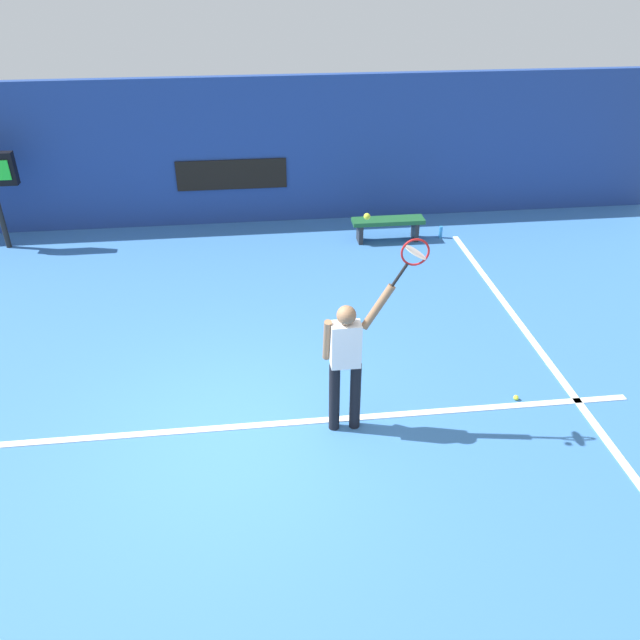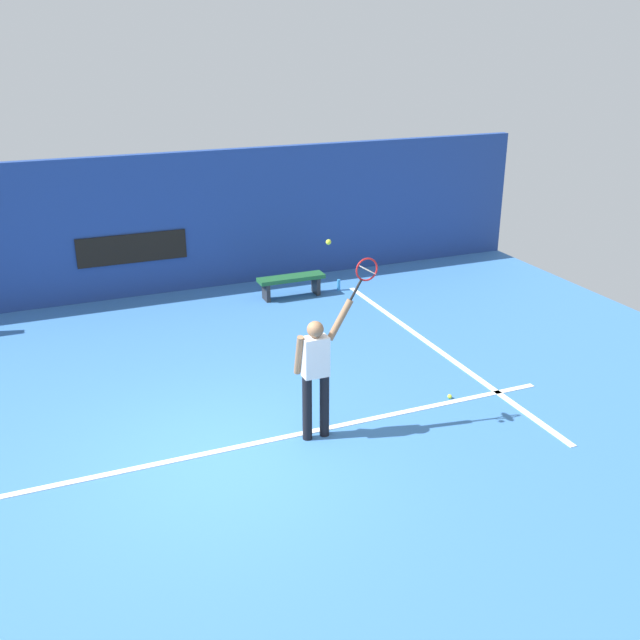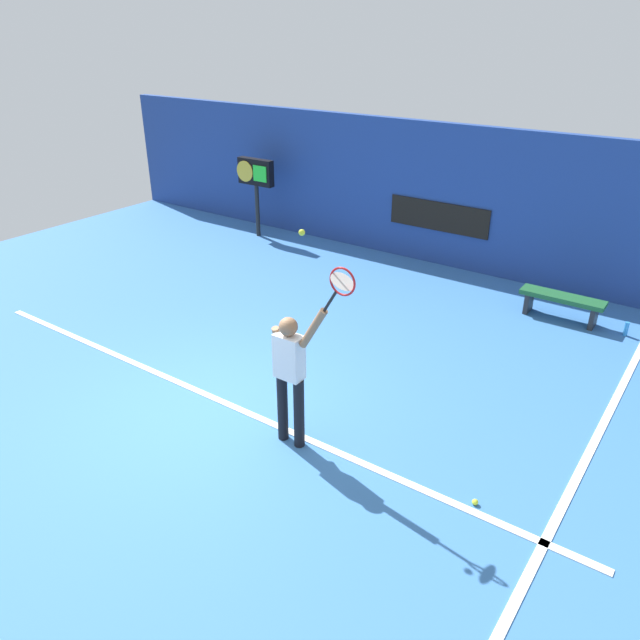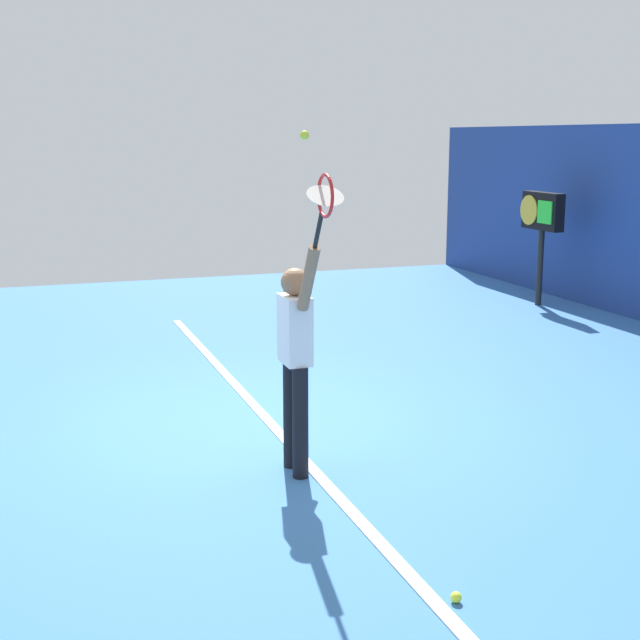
{
  "view_description": "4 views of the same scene",
  "coord_description": "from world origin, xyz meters",
  "px_view_note": "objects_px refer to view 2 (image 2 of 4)",
  "views": [
    {
      "loc": [
        0.3,
        -5.89,
        5.13
      ],
      "look_at": [
        1.02,
        0.28,
        1.41
      ],
      "focal_mm": 35.94,
      "sensor_mm": 36.0,
      "label": 1
    },
    {
      "loc": [
        -1.99,
        -7.98,
        5.13
      ],
      "look_at": [
        1.55,
        0.52,
        1.5
      ],
      "focal_mm": 41.12,
      "sensor_mm": 36.0,
      "label": 2
    },
    {
      "loc": [
        5.14,
        -4.75,
        4.66
      ],
      "look_at": [
        1.2,
        0.8,
        1.35
      ],
      "focal_mm": 34.48,
      "sensor_mm": 36.0,
      "label": 3
    },
    {
      "loc": [
        7.75,
        -1.98,
        2.69
      ],
      "look_at": [
        1.66,
        0.15,
        1.34
      ],
      "focal_mm": 49.0,
      "sensor_mm": 36.0,
      "label": 4
    }
  ],
  "objects_px": {
    "court_bench": "(291,281)",
    "tennis_racket": "(366,272)",
    "spare_ball": "(450,396)",
    "tennis_ball": "(329,242)",
    "water_bottle": "(339,285)",
    "tennis_player": "(316,369)"
  },
  "relations": [
    {
      "from": "tennis_ball",
      "to": "court_bench",
      "type": "xyz_separation_m",
      "value": [
        1.49,
        5.41,
        -2.37
      ]
    },
    {
      "from": "tennis_player",
      "to": "tennis_ball",
      "type": "xyz_separation_m",
      "value": [
        0.18,
        0.02,
        1.7
      ]
    },
    {
      "from": "tennis_racket",
      "to": "court_bench",
      "type": "xyz_separation_m",
      "value": [
        0.98,
        5.44,
        -1.93
      ]
    },
    {
      "from": "tennis_player",
      "to": "spare_ball",
      "type": "relative_size",
      "value": 28.44
    },
    {
      "from": "court_bench",
      "to": "spare_ball",
      "type": "bearing_deg",
      "value": -83.33
    },
    {
      "from": "tennis_racket",
      "to": "tennis_ball",
      "type": "relative_size",
      "value": 8.94
    },
    {
      "from": "tennis_player",
      "to": "tennis_racket",
      "type": "bearing_deg",
      "value": -0.35
    },
    {
      "from": "water_bottle",
      "to": "spare_ball",
      "type": "bearing_deg",
      "value": -95.18
    },
    {
      "from": "court_bench",
      "to": "spare_ball",
      "type": "relative_size",
      "value": 20.59
    },
    {
      "from": "court_bench",
      "to": "water_bottle",
      "type": "xyz_separation_m",
      "value": [
        1.07,
        0.0,
        -0.22
      ]
    },
    {
      "from": "tennis_racket",
      "to": "court_bench",
      "type": "relative_size",
      "value": 0.43
    },
    {
      "from": "tennis_ball",
      "to": "water_bottle",
      "type": "height_order",
      "value": "tennis_ball"
    },
    {
      "from": "tennis_player",
      "to": "court_bench",
      "type": "xyz_separation_m",
      "value": [
        1.67,
        5.43,
        -0.67
      ]
    },
    {
      "from": "tennis_racket",
      "to": "water_bottle",
      "type": "bearing_deg",
      "value": 69.27
    },
    {
      "from": "tennis_player",
      "to": "tennis_racket",
      "type": "xyz_separation_m",
      "value": [
        0.69,
        -0.0,
        1.26
      ]
    },
    {
      "from": "court_bench",
      "to": "tennis_racket",
      "type": "bearing_deg",
      "value": -100.26
    },
    {
      "from": "water_bottle",
      "to": "court_bench",
      "type": "bearing_deg",
      "value": 180.0
    },
    {
      "from": "tennis_player",
      "to": "court_bench",
      "type": "bearing_deg",
      "value": 72.89
    },
    {
      "from": "tennis_racket",
      "to": "water_bottle",
      "type": "distance_m",
      "value": 6.2
    },
    {
      "from": "tennis_racket",
      "to": "tennis_ball",
      "type": "distance_m",
      "value": 0.67
    },
    {
      "from": "tennis_player",
      "to": "tennis_ball",
      "type": "relative_size",
      "value": 28.44
    },
    {
      "from": "court_bench",
      "to": "tennis_player",
      "type": "bearing_deg",
      "value": -107.11
    }
  ]
}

